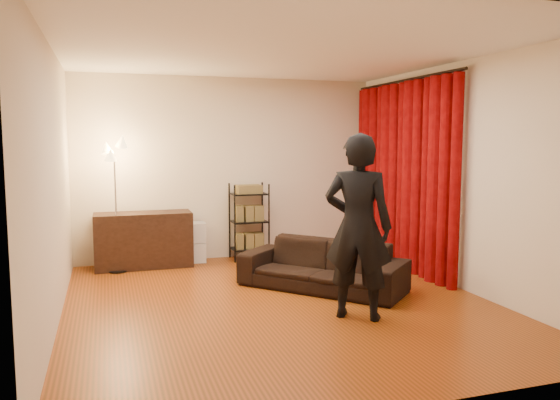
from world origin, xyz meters
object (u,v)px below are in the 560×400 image
object	(u,v)px
sofa	(322,266)
wire_shelf	(249,221)
media_cabinet	(144,240)
floor_lamp	(116,207)
storage_boxes	(193,242)
person	(358,227)

from	to	relation	value
sofa	wire_shelf	size ratio (longest dim) A/B	1.72
media_cabinet	floor_lamp	world-z (taller)	floor_lamp
wire_shelf	sofa	bearing A→B (deg)	-62.71
storage_boxes	wire_shelf	world-z (taller)	wire_shelf
media_cabinet	floor_lamp	distance (m)	0.64
sofa	storage_boxes	xyz separation A→B (m)	(-1.24, 1.92, 0.01)
sofa	wire_shelf	xyz separation A→B (m)	(-0.41, 1.89, 0.28)
sofa	media_cabinet	world-z (taller)	media_cabinet
sofa	media_cabinet	xyz separation A→B (m)	(-1.95, 1.81, 0.10)
storage_boxes	floor_lamp	xyz separation A→B (m)	(-1.07, -0.29, 0.59)
media_cabinet	person	bearing A→B (deg)	-56.83
storage_boxes	floor_lamp	size ratio (longest dim) A/B	0.33
media_cabinet	wire_shelf	distance (m)	1.55
media_cabinet	floor_lamp	xyz separation A→B (m)	(-0.36, -0.18, 0.50)
storage_boxes	wire_shelf	size ratio (longest dim) A/B	0.52
media_cabinet	floor_lamp	size ratio (longest dim) A/B	0.75
sofa	wire_shelf	world-z (taller)	wire_shelf
person	floor_lamp	world-z (taller)	person
sofa	floor_lamp	bearing A→B (deg)	-168.30
sofa	floor_lamp	distance (m)	2.90
person	wire_shelf	world-z (taller)	person
person	wire_shelf	bearing A→B (deg)	-48.35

